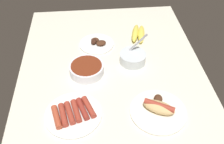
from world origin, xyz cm
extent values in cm
cube|color=silver|center=(0.00, 0.00, -1.50)|extent=(120.00, 90.00, 3.00)
ellipsoid|color=#E5D14C|center=(28.20, -15.94, 1.98)|extent=(16.70, 7.74, 3.96)
ellipsoid|color=#E5D14C|center=(27.39, -19.24, 1.73)|extent=(16.98, 7.09, 3.46)
cylinder|color=silver|center=(6.18, -11.09, 2.55)|extent=(13.23, 13.23, 5.10)
cylinder|color=beige|center=(6.18, -11.09, 3.57)|extent=(11.64, 11.64, 2.30)
cube|color=#B7B7BC|center=(9.15, -12.74, 8.37)|extent=(1.49, 10.98, 12.73)
cylinder|color=white|center=(-26.72, -16.88, 0.50)|extent=(23.72, 23.72, 1.00)
ellipsoid|color=tan|center=(-26.72, -16.88, 3.20)|extent=(11.74, 14.51, 4.40)
cylinder|color=#9E3828|center=(-26.72, -16.88, 4.41)|extent=(8.28, 12.17, 2.40)
ellipsoid|color=#472819|center=(-21.48, -17.85, 2.40)|extent=(4.67, 3.94, 2.80)
cylinder|color=white|center=(21.97, 6.32, 0.50)|extent=(18.75, 18.75, 1.00)
ellipsoid|color=#381E14|center=(21.64, 7.80, 2.51)|extent=(4.63, 4.29, 3.01)
ellipsoid|color=#472819|center=(20.54, 3.98, 2.13)|extent=(5.46, 6.24, 2.25)
ellipsoid|color=#472819|center=(23.34, 7.04, 2.22)|extent=(3.69, 4.52, 2.44)
cylinder|color=white|center=(0.38, 12.14, 2.39)|extent=(16.47, 16.47, 4.78)
cylinder|color=maroon|center=(0.38, 12.14, 4.38)|extent=(14.82, 14.82, 1.00)
cylinder|color=white|center=(-25.06, 18.27, 0.50)|extent=(23.62, 23.62, 1.00)
cylinder|color=#9E3828|center=(-23.08, 11.78, 2.23)|extent=(11.15, 6.25, 2.47)
cylinder|color=maroon|center=(-23.87, 14.37, 2.23)|extent=(11.21, 5.87, 2.47)
cylinder|color=#9E3828|center=(-24.66, 16.97, 2.23)|extent=(11.27, 4.96, 2.47)
cylinder|color=#9E3828|center=(-25.45, 19.57, 2.23)|extent=(11.26, 5.17, 2.47)
cylinder|color=#9E3828|center=(-26.24, 22.16, 2.23)|extent=(11.27, 4.83, 2.47)
cylinder|color=#AD472D|center=(-27.04, 24.76, 2.23)|extent=(11.26, 5.19, 2.47)
camera|label=1|loc=(-91.46, 8.43, 85.75)|focal=41.31mm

